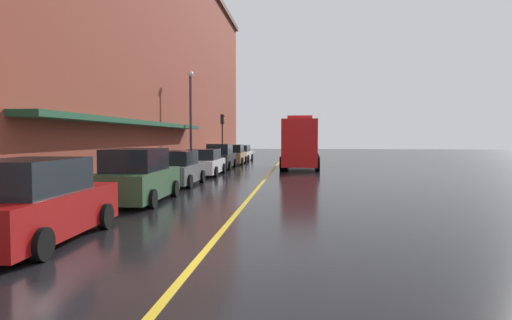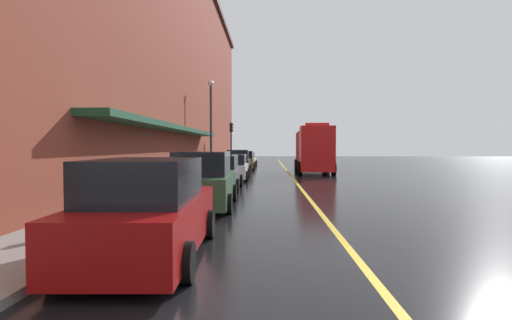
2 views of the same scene
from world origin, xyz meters
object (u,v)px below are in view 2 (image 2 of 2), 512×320
fire_truck (313,150)px  parking_meter_3 (229,158)px  parked_car_3 (233,168)px  parking_meter_2 (117,188)px  parked_car_1 (204,181)px  parked_car_5 (244,161)px  street_lamp_left (211,116)px  parked_car_2 (220,173)px  parking_meter_0 (223,159)px  traffic_light_near (231,136)px  parked_car_0 (148,212)px  parked_car_6 (247,160)px  parked_car_4 (238,163)px  parking_meter_1 (115,189)px

fire_truck → parking_meter_3: size_ratio=5.99×
parked_car_3 → parking_meter_2: parked_car_3 is taller
parked_car_1 → parked_car_3: parked_car_1 is taller
parked_car_3 → parked_car_5: parked_car_5 is taller
parking_meter_2 → street_lamp_left: bearing=91.7°
parked_car_2 → parking_meter_0: parked_car_2 is taller
parked_car_2 → parked_car_3: parked_car_2 is taller
parked_car_1 → parking_meter_0: 19.28m
traffic_light_near → parked_car_1: bearing=-86.8°
parked_car_0 → parked_car_5: parked_car_0 is taller
parked_car_6 → parking_meter_2: (-1.49, -31.85, 0.32)m
parked_car_4 → parked_car_0: bearing=179.1°
parked_car_0 → parking_meter_1: bearing=32.6°
parked_car_4 → parking_meter_3: parked_car_4 is taller
parked_car_2 → parking_meter_3: size_ratio=3.26×
parked_car_6 → parking_meter_3: 4.66m
parked_car_1 → parked_car_5: bearing=-1.9°
parked_car_1 → street_lamp_left: 16.73m
parked_car_5 → traffic_light_near: size_ratio=1.01×
parked_car_5 → parked_car_6: 5.22m
parked_car_0 → parked_car_6: 34.09m
parked_car_4 → traffic_light_near: (-1.34, 8.57, 2.30)m
street_lamp_left → traffic_light_near: size_ratio=1.61×
parked_car_0 → parked_car_6: bearing=-2.0°
parked_car_0 → parked_car_1: 6.17m
parking_meter_0 → traffic_light_near: traffic_light_near is taller
parked_car_0 → parked_car_5: bearing=-2.0°
parked_car_0 → parked_car_5: size_ratio=1.11×
fire_truck → street_lamp_left: bearing=-75.5°
parked_car_2 → parked_car_6: parked_car_2 is taller
fire_truck → parking_meter_1: size_ratio=5.99×
parked_car_0 → parked_car_4: 23.23m
parking_meter_2 → parking_meter_0: bearing=90.0°
parked_car_4 → parking_meter_1: 21.16m
parking_meter_2 → street_lamp_left: street_lamp_left is taller
fire_truck → parking_meter_3: fire_truck is taller
parked_car_0 → parking_meter_2: 2.68m
parked_car_6 → fire_truck: size_ratio=0.57×
parking_meter_2 → traffic_light_near: bearing=89.9°
parked_car_3 → parked_car_1: bearing=179.5°
parking_meter_1 → street_lamp_left: size_ratio=0.19×
parked_car_0 → parked_car_2: parked_car_0 is taller
parked_car_1 → traffic_light_near: size_ratio=1.12×
parked_car_4 → parked_car_5: (0.09, 5.64, -0.06)m
parked_car_1 → parking_meter_2: size_ratio=3.63×
parked_car_3 → parking_meter_2: 15.33m
parked_car_1 → parking_meter_3: 23.56m
parking_meter_2 → parked_car_6: bearing=87.3°
fire_truck → parking_meter_2: 23.19m
parked_car_4 → parking_meter_3: bearing=11.3°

